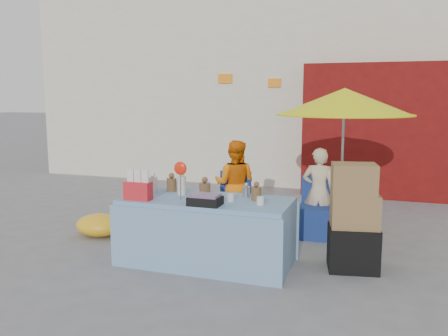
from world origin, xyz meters
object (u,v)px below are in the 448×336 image
(umbrella, at_px, (344,102))
(box_stack, at_px, (354,221))
(market_table, at_px, (206,230))
(vendor_beige, at_px, (319,191))
(vendor_orange, at_px, (235,184))
(chair_left, at_px, (232,212))
(chair_right, at_px, (316,219))

(umbrella, bearing_deg, box_stack, -79.58)
(market_table, xyz_separation_m, vendor_beige, (1.11, 1.60, 0.23))
(vendor_orange, bearing_deg, box_stack, 141.94)
(chair_left, relative_size, box_stack, 0.69)
(vendor_orange, bearing_deg, umbrella, -177.40)
(market_table, xyz_separation_m, vendor_orange, (-0.14, 1.60, 0.26))
(market_table, relative_size, chair_right, 2.41)
(vendor_orange, height_order, box_stack, vendor_orange)
(chair_right, height_order, box_stack, box_stack)
(market_table, relative_size, box_stack, 1.66)
(market_table, bearing_deg, chair_left, 95.92)
(chair_left, xyz_separation_m, vendor_beige, (1.25, 0.13, 0.38))
(market_table, xyz_separation_m, chair_right, (1.11, 1.47, -0.15))
(vendor_orange, bearing_deg, market_table, 92.01)
(vendor_orange, xyz_separation_m, umbrella, (1.55, 0.15, 1.23))
(vendor_beige, xyz_separation_m, box_stack, (0.56, -1.28, -0.06))
(chair_left, distance_m, vendor_orange, 0.43)
(vendor_orange, relative_size, vendor_beige, 1.05)
(chair_left, height_order, chair_right, same)
(chair_left, relative_size, vendor_orange, 0.64)
(umbrella, bearing_deg, market_table, -128.84)
(vendor_beige, xyz_separation_m, umbrella, (0.30, 0.15, 1.26))
(umbrella, bearing_deg, vendor_beige, -153.43)
(chair_right, distance_m, box_stack, 1.31)
(vendor_beige, bearing_deg, umbrella, -156.36)
(chair_right, xyz_separation_m, vendor_beige, (0.00, 0.13, 0.38))
(market_table, height_order, vendor_orange, vendor_orange)
(chair_right, distance_m, vendor_orange, 1.32)
(vendor_beige, bearing_deg, vendor_orange, -2.93)
(chair_right, distance_m, umbrella, 1.69)
(box_stack, bearing_deg, umbrella, 100.42)
(vendor_beige, distance_m, box_stack, 1.39)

